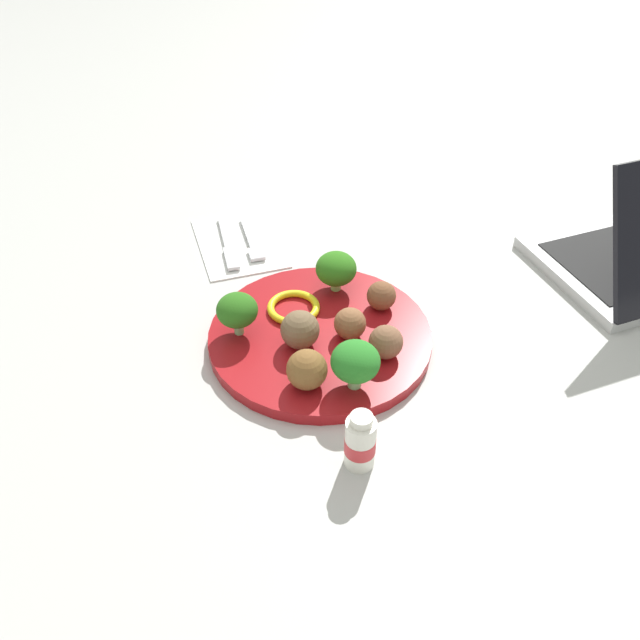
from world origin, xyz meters
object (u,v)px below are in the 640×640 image
at_px(meatball_front_left, 350,324).
at_px(meatball_back_right, 300,330).
at_px(plate, 320,337).
at_px(broccoli_floret_front_right, 237,311).
at_px(broccoli_floret_mid_right, 336,269).
at_px(yogurt_bottle, 360,442).
at_px(knife, 228,244).
at_px(meatball_mid_left, 381,296).
at_px(broccoli_floret_front_left, 359,361).
at_px(pepper_ring_far_rim, 294,307).
at_px(fork, 252,241).
at_px(napkin, 239,243).
at_px(meatball_far_rim, 386,342).
at_px(meatball_front_right, 307,370).

relative_size(meatball_front_left, meatball_back_right, 0.84).
xyz_separation_m(plate, broccoli_floret_front_right, (-0.04, -0.09, 0.04)).
height_order(broccoli_floret_mid_right, meatball_front_left, broccoli_floret_mid_right).
bearing_deg(yogurt_bottle, broccoli_floret_front_right, -166.02).
height_order(broccoli_floret_mid_right, knife, broccoli_floret_mid_right).
height_order(meatball_mid_left, knife, meatball_mid_left).
xyz_separation_m(plate, broccoli_floret_front_left, (0.10, 0.00, 0.04)).
height_order(pepper_ring_far_rim, fork, pepper_ring_far_rim).
bearing_deg(broccoli_floret_front_left, meatball_mid_left, 142.87).
height_order(meatball_mid_left, napkin, meatball_mid_left).
xyz_separation_m(broccoli_floret_front_left, meatball_back_right, (-0.09, -0.04, -0.01)).
relative_size(fork, knife, 0.83).
relative_size(meatball_mid_left, meatball_far_rim, 0.92).
height_order(broccoli_floret_front_right, meatball_front_right, broccoli_floret_front_right).
xyz_separation_m(broccoli_floret_mid_right, meatball_front_left, (0.10, -0.02, -0.01)).
relative_size(broccoli_floret_front_right, broccoli_floret_mid_right, 1.02).
distance_m(pepper_ring_far_rim, yogurt_bottle, 0.25).
height_order(meatball_mid_left, meatball_far_rim, meatball_far_rim).
bearing_deg(pepper_ring_far_rim, broccoli_floret_front_left, 7.11).
relative_size(broccoli_floret_front_right, broccoli_floret_front_left, 0.94).
xyz_separation_m(meatball_back_right, yogurt_bottle, (0.18, -0.00, -0.01)).
height_order(meatball_front_left, meatball_back_right, meatball_back_right).
bearing_deg(broccoli_floret_front_right, meatball_front_right, 20.50).
bearing_deg(broccoli_floret_mid_right, broccoli_floret_front_left, -15.90).
xyz_separation_m(plate, meatball_mid_left, (-0.02, 0.09, 0.03)).
xyz_separation_m(meatball_back_right, pepper_ring_far_rim, (-0.07, 0.02, -0.02)).
xyz_separation_m(plate, meatball_front_right, (0.08, -0.05, 0.03)).
bearing_deg(fork, broccoli_floret_mid_right, 20.51).
bearing_deg(broccoli_floret_mid_right, yogurt_bottle, -18.90).
bearing_deg(meatball_back_right, broccoli_floret_front_right, -129.18).
xyz_separation_m(meatball_mid_left, knife, (-0.23, -0.14, -0.03)).
relative_size(meatball_front_right, fork, 0.39).
xyz_separation_m(broccoli_floret_front_left, meatball_mid_left, (-0.12, 0.09, -0.02)).
bearing_deg(meatball_front_right, yogurt_bottle, 6.73).
distance_m(broccoli_floret_front_right, meatball_back_right, 0.08).
xyz_separation_m(broccoli_floret_front_right, meatball_back_right, (0.05, 0.06, -0.01)).
bearing_deg(knife, yogurt_bottle, 1.17).
xyz_separation_m(meatball_front_left, meatball_front_right, (0.06, -0.08, 0.00)).
bearing_deg(broccoli_floret_front_right, meatball_far_rim, 54.11).
bearing_deg(fork, meatball_back_right, -4.94).
bearing_deg(napkin, broccoli_floret_mid_right, 24.17).
relative_size(plate, napkin, 1.65).
xyz_separation_m(broccoli_floret_mid_right, pepper_ring_far_rim, (0.02, -0.07, -0.03)).
bearing_deg(napkin, plate, 5.82).
relative_size(meatball_front_left, yogurt_bottle, 0.56).
bearing_deg(plate, fork, -177.91).
xyz_separation_m(meatball_front_left, fork, (-0.27, -0.04, -0.03)).
height_order(plate, broccoli_floret_front_left, broccoli_floret_front_left).
xyz_separation_m(fork, yogurt_bottle, (0.43, -0.03, 0.02)).
distance_m(plate, napkin, 0.26).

